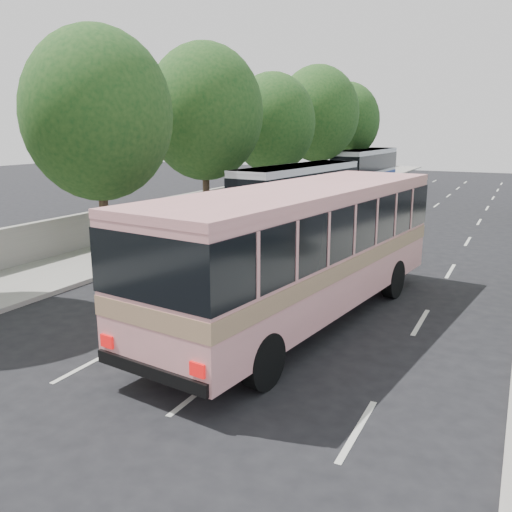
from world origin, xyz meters
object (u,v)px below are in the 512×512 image
Objects in this scene: pink_taxi at (281,240)px; tour_coach_rear at (366,165)px; pink_bus at (304,239)px; white_pickup at (234,235)px; tour_coach_front at (299,189)px.

pink_taxi is 0.43× the size of tour_coach_rear.
white_pickup is at bearing 138.67° from pink_bus.
pink_bus reaches higher than tour_coach_front.
tour_coach_front is (-5.93, 14.29, -0.35)m from pink_bus.
pink_bus is 2.40× the size of pink_taxi.
pink_taxi is at bearing -66.51° from tour_coach_front.
tour_coach_rear is at bearing 98.01° from white_pickup.
tour_coach_rear is at bearing 100.86° from tour_coach_front.
pink_bus is 15.47m from tour_coach_front.
pink_bus is at bearing -75.41° from tour_coach_rear.
pink_bus reaches higher than tour_coach_rear.
pink_taxi is 8.78m from tour_coach_front.
white_pickup is at bearing 168.35° from pink_taxi.
white_pickup is 7.96m from tour_coach_front.
pink_bus is 1.04× the size of tour_coach_rear.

